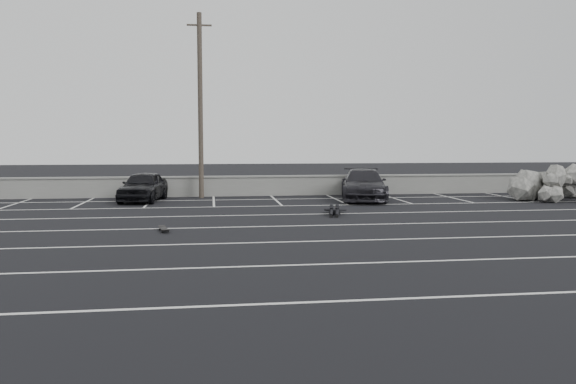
{
  "coord_description": "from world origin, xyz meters",
  "views": [
    {
      "loc": [
        -2.11,
        -15.43,
        2.77
      ],
      "look_at": [
        0.65,
        4.66,
        1.0
      ],
      "focal_mm": 35.0,
      "sensor_mm": 36.0,
      "label": 1
    }
  ],
  "objects": [
    {
      "name": "stall_lines",
      "position": [
        -0.08,
        4.41,
        0.0
      ],
      "size": [
        36.0,
        20.05,
        0.01
      ],
      "color": "silver",
      "rests_on": "ground"
    },
    {
      "name": "car_left",
      "position": [
        -5.33,
        11.99,
        0.71
      ],
      "size": [
        2.29,
        4.39,
        1.43
      ],
      "primitive_type": "imported",
      "rotation": [
        0.0,
        0.0,
        -0.15
      ],
      "color": "black",
      "rests_on": "ground"
    },
    {
      "name": "riprap_pile",
      "position": [
        14.15,
        10.21,
        0.5
      ],
      "size": [
        4.88,
        3.87,
        1.31
      ],
      "color": "#9B9891",
      "rests_on": "ground"
    },
    {
      "name": "trash_bin",
      "position": [
        5.82,
        13.19,
        0.49
      ],
      "size": [
        0.74,
        0.74,
        0.97
      ],
      "rotation": [
        0.0,
        0.0,
        -0.17
      ],
      "color": "#232426",
      "rests_on": "ground"
    },
    {
      "name": "skateboard",
      "position": [
        -3.61,
        2.42,
        0.08
      ],
      "size": [
        0.39,
        0.85,
        0.1
      ],
      "rotation": [
        0.0,
        0.0,
        0.23
      ],
      "color": "black",
      "rests_on": "ground"
    },
    {
      "name": "utility_pole",
      "position": [
        -2.6,
        13.2,
        4.65
      ],
      "size": [
        1.23,
        0.25,
        9.19
      ],
      "color": "#4C4238",
      "rests_on": "ground"
    },
    {
      "name": "car_right",
      "position": [
        5.25,
        11.09,
        0.75
      ],
      "size": [
        3.15,
        5.5,
        1.5
      ],
      "primitive_type": "imported",
      "rotation": [
        0.0,
        0.0,
        -0.21
      ],
      "color": "black",
      "rests_on": "ground"
    },
    {
      "name": "seawall",
      "position": [
        0.0,
        14.0,
        0.55
      ],
      "size": [
        50.0,
        0.45,
        1.06
      ],
      "color": "gray",
      "rests_on": "ground"
    },
    {
      "name": "ground",
      "position": [
        0.0,
        0.0,
        0.0
      ],
      "size": [
        120.0,
        120.0,
        0.0
      ],
      "primitive_type": "plane",
      "color": "black",
      "rests_on": "ground"
    },
    {
      "name": "person",
      "position": [
        2.71,
        6.02,
        0.23
      ],
      "size": [
        2.01,
        2.73,
        0.46
      ],
      "primitive_type": null,
      "rotation": [
        0.0,
        0.0,
        -0.25
      ],
      "color": "black",
      "rests_on": "ground"
    }
  ]
}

